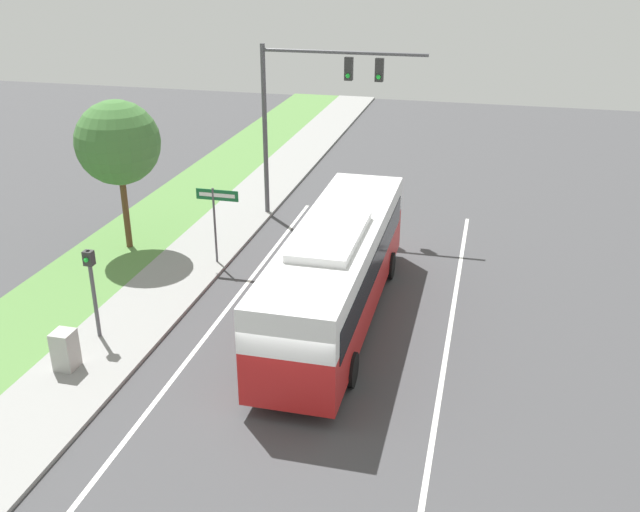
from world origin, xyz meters
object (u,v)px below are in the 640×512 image
(bus, at_px, (336,267))
(pedestrian_signal, at_px, (92,280))
(signal_gantry, at_px, (309,98))
(street_sign, at_px, (216,211))
(utility_cabinet, at_px, (65,350))

(bus, bearing_deg, pedestrian_signal, -156.66)
(pedestrian_signal, bearing_deg, bus, 23.34)
(signal_gantry, xyz_separation_m, street_sign, (-2.04, -5.63, -3.07))
(pedestrian_signal, xyz_separation_m, street_sign, (1.52, 6.00, 0.15))
(pedestrian_signal, height_order, street_sign, street_sign)
(bus, xyz_separation_m, signal_gantry, (-3.12, 8.75, 3.37))
(street_sign, relative_size, utility_cabinet, 2.63)
(pedestrian_signal, xyz_separation_m, utility_cabinet, (0.05, -1.81, -1.30))
(pedestrian_signal, bearing_deg, utility_cabinet, -88.45)
(signal_gantry, bearing_deg, street_sign, -109.88)
(pedestrian_signal, bearing_deg, street_sign, 75.75)
(bus, distance_m, pedestrian_signal, 7.28)
(signal_gantry, relative_size, pedestrian_signal, 2.52)
(bus, height_order, street_sign, bus)
(utility_cabinet, bearing_deg, bus, 35.29)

